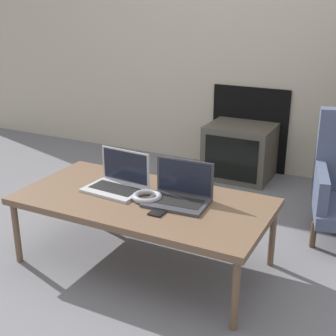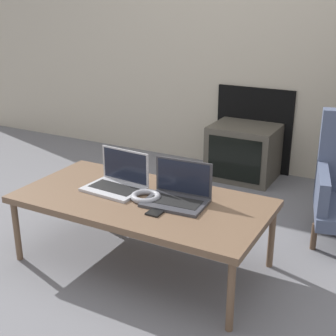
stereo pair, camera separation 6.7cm
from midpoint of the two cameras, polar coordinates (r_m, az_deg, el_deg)
The scene contains 8 objects.
ground_plane at distance 2.61m, azimuth -4.10°, elevation -12.92°, with size 14.00×14.00×0.00m, color slate.
wall_back at distance 4.00m, azimuth 11.52°, elevation 17.77°, with size 7.00×0.08×2.60m.
table at distance 2.55m, azimuth -2.47°, elevation -4.29°, with size 1.37×0.69×0.40m.
laptop_left at distance 2.66m, azimuth -5.42°, elevation -1.57°, with size 0.34×0.25×0.21m.
laptop_right at distance 2.48m, azimuth 2.02°, elevation -3.14°, with size 0.34×0.25×0.21m.
headphones at distance 2.52m, azimuth -1.97°, elevation -3.50°, with size 0.16×0.16×0.03m.
phone at distance 2.38m, azimuth -0.52°, elevation -5.25°, with size 0.07×0.13×0.01m.
tv at distance 3.91m, azimuth 9.68°, elevation 1.94°, with size 0.53×0.44×0.45m.
Camera 2 is at (1.23, -1.82, 1.42)m, focal length 50.00 mm.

